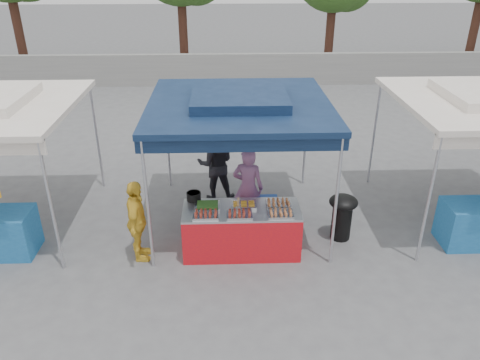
{
  "coord_description": "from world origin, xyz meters",
  "views": [
    {
      "loc": [
        -0.27,
        -6.96,
        4.84
      ],
      "look_at": [
        0.0,
        0.6,
        1.05
      ],
      "focal_mm": 35.0,
      "sensor_mm": 36.0,
      "label": 1
    }
  ],
  "objects_px": {
    "wok_burner": "(342,213)",
    "cooking_pot": "(194,196)",
    "vendor_woman": "(248,188)",
    "helper_man": "(216,164)",
    "vendor_table": "(241,230)",
    "customer_person": "(137,222)"
  },
  "relations": [
    {
      "from": "wok_burner",
      "to": "vendor_woman",
      "type": "height_order",
      "value": "vendor_woman"
    },
    {
      "from": "cooking_pot",
      "to": "customer_person",
      "type": "xyz_separation_m",
      "value": [
        -0.92,
        -0.5,
        -0.19
      ]
    },
    {
      "from": "cooking_pot",
      "to": "helper_man",
      "type": "xyz_separation_m",
      "value": [
        0.37,
        1.62,
        -0.12
      ]
    },
    {
      "from": "customer_person",
      "to": "vendor_table",
      "type": "bearing_deg",
      "value": -87.08
    },
    {
      "from": "helper_man",
      "to": "customer_person",
      "type": "xyz_separation_m",
      "value": [
        -1.29,
        -2.11,
        -0.07
      ]
    },
    {
      "from": "wok_burner",
      "to": "customer_person",
      "type": "bearing_deg",
      "value": -164.87
    },
    {
      "from": "vendor_woman",
      "to": "cooking_pot",
      "type": "bearing_deg",
      "value": 42.87
    },
    {
      "from": "wok_burner",
      "to": "helper_man",
      "type": "relative_size",
      "value": 0.54
    },
    {
      "from": "cooking_pot",
      "to": "vendor_woman",
      "type": "height_order",
      "value": "vendor_woman"
    },
    {
      "from": "vendor_table",
      "to": "wok_burner",
      "type": "distance_m",
      "value": 1.88
    },
    {
      "from": "vendor_table",
      "to": "vendor_woman",
      "type": "height_order",
      "value": "vendor_woman"
    },
    {
      "from": "vendor_table",
      "to": "helper_man",
      "type": "bearing_deg",
      "value": 103.12
    },
    {
      "from": "wok_burner",
      "to": "cooking_pot",
      "type": "bearing_deg",
      "value": -172.67
    },
    {
      "from": "cooking_pot",
      "to": "wok_burner",
      "type": "xyz_separation_m",
      "value": [
        2.67,
        0.01,
        -0.41
      ]
    },
    {
      "from": "vendor_table",
      "to": "wok_burner",
      "type": "height_order",
      "value": "wok_burner"
    },
    {
      "from": "helper_man",
      "to": "wok_burner",
      "type": "bearing_deg",
      "value": 144.9
    },
    {
      "from": "vendor_woman",
      "to": "customer_person",
      "type": "xyz_separation_m",
      "value": [
        -1.9,
        -1.02,
        -0.07
      ]
    },
    {
      "from": "wok_burner",
      "to": "vendor_woman",
      "type": "distance_m",
      "value": 1.79
    },
    {
      "from": "wok_burner",
      "to": "helper_man",
      "type": "bearing_deg",
      "value": 152.15
    },
    {
      "from": "vendor_table",
      "to": "wok_burner",
      "type": "xyz_separation_m",
      "value": [
        1.84,
        0.36,
        0.09
      ]
    },
    {
      "from": "wok_burner",
      "to": "helper_man",
      "type": "height_order",
      "value": "helper_man"
    },
    {
      "from": "cooking_pot",
      "to": "wok_burner",
      "type": "bearing_deg",
      "value": 0.27
    }
  ]
}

